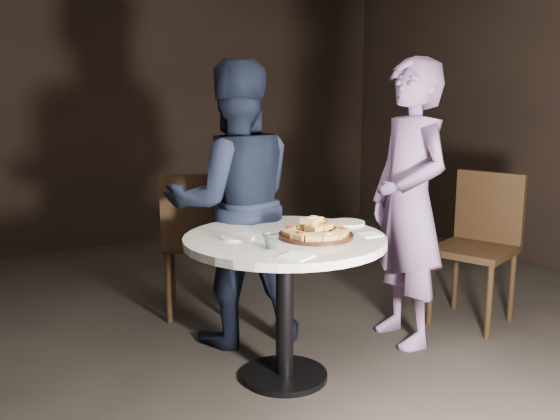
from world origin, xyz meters
The scene contains 13 objects.
floor centered at (0.00, 0.00, 0.00)m, with size 7.00×7.00×0.00m, color black.
table centered at (-0.12, 0.06, 0.65)m, with size 1.38×1.38×0.80m.
serving_board centered at (0.01, -0.05, 0.80)m, with size 0.39×0.39×0.02m, color black.
focaccia_pile centered at (0.00, -0.05, 0.84)m, with size 0.34×0.35×0.09m.
plate_left centered at (-0.35, 0.14, 0.80)m, with size 0.18×0.18×0.01m, color white.
plate_right centered at (0.34, 0.14, 0.80)m, with size 0.21×0.21×0.01m, color white.
water_glass centered at (-0.31, -0.13, 0.83)m, with size 0.08×0.08×0.07m, color silver.
napkin_near centered at (-0.28, -0.33, 0.80)m, with size 0.13×0.13×0.01m, color white.
napkin_far centered at (0.28, -0.14, 0.80)m, with size 0.11×0.11×0.01m, color white.
chair_far centered at (-0.15, 1.17, 0.59)m, with size 0.63×0.65×1.01m.
chair_right centered at (1.48, 0.19, 0.58)m, with size 0.62×0.61×1.00m.
diner_navy centered at (-0.10, 0.69, 0.86)m, with size 0.84×0.65×1.72m, color black.
diner_teal centered at (0.81, 0.15, 0.87)m, with size 0.63×0.42×1.74m, color slate.
Camera 1 is at (-1.72, -2.67, 1.55)m, focal length 40.00 mm.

